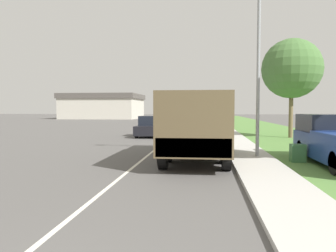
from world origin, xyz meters
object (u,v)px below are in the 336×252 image
(car_third_ahead, at_px, (177,118))
(lamp_post, at_px, (253,55))
(car_nearest_ahead, at_px, (151,127))
(car_second_ahead, at_px, (196,121))
(military_truck, at_px, (196,123))

(car_third_ahead, height_order, lamp_post, lamp_post)
(car_nearest_ahead, xyz_separation_m, car_second_ahead, (3.01, 15.78, -0.06))
(car_third_ahead, relative_size, lamp_post, 0.57)
(car_second_ahead, distance_m, lamp_post, 26.88)
(car_second_ahead, height_order, car_third_ahead, car_third_ahead)
(military_truck, relative_size, car_second_ahead, 1.67)
(car_nearest_ahead, distance_m, car_second_ahead, 16.06)
(car_third_ahead, bearing_deg, car_nearest_ahead, -89.40)
(military_truck, relative_size, car_third_ahead, 1.71)
(car_nearest_ahead, height_order, car_third_ahead, car_nearest_ahead)
(car_second_ahead, relative_size, car_third_ahead, 1.02)
(car_second_ahead, height_order, lamp_post, lamp_post)
(car_nearest_ahead, height_order, car_second_ahead, car_nearest_ahead)
(car_nearest_ahead, bearing_deg, lamp_post, -60.35)
(car_second_ahead, bearing_deg, lamp_post, -83.39)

